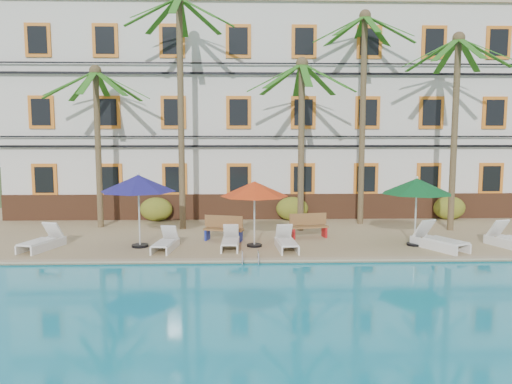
{
  "coord_description": "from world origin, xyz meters",
  "views": [
    {
      "loc": [
        -1.41,
        -16.33,
        4.22
      ],
      "look_at": [
        -0.82,
        3.0,
        2.0
      ],
      "focal_mm": 35.0,
      "sensor_mm": 36.0,
      "label": 1
    }
  ],
  "objects_px": {
    "palm_b": "(180,82)",
    "pool_ladder": "(250,262)",
    "lounger_c": "(230,241)",
    "palm_e": "(456,104)",
    "palm_d": "(363,90)",
    "lounger_b": "(166,243)",
    "palm_a": "(97,122)",
    "palm_c": "(301,119)",
    "umbrella_green": "(417,187)",
    "lounger_e": "(438,240)",
    "bench_right": "(308,225)",
    "lounger_a": "(42,241)",
    "lounger_f": "(512,239)",
    "umbrella_red": "(254,189)",
    "lounger_d": "(286,242)",
    "umbrella_blue": "(138,184)",
    "bench_left": "(224,228)"
  },
  "relations": [
    {
      "from": "lounger_e",
      "to": "bench_right",
      "type": "relative_size",
      "value": 1.38
    },
    {
      "from": "lounger_f",
      "to": "bench_right",
      "type": "distance_m",
      "value": 7.25
    },
    {
      "from": "palm_b",
      "to": "lounger_a",
      "type": "xyz_separation_m",
      "value": [
        -4.46,
        -3.62,
        -5.84
      ]
    },
    {
      "from": "palm_e",
      "to": "lounger_e",
      "type": "relative_size",
      "value": 3.76
    },
    {
      "from": "lounger_c",
      "to": "lounger_d",
      "type": "bearing_deg",
      "value": -7.58
    },
    {
      "from": "lounger_d",
      "to": "pool_ladder",
      "type": "bearing_deg",
      "value": -127.7
    },
    {
      "from": "lounger_b",
      "to": "bench_left",
      "type": "bearing_deg",
      "value": 37.56
    },
    {
      "from": "umbrella_blue",
      "to": "lounger_e",
      "type": "relative_size",
      "value": 1.23
    },
    {
      "from": "palm_e",
      "to": "pool_ladder",
      "type": "distance_m",
      "value": 11.17
    },
    {
      "from": "pool_ladder",
      "to": "lounger_f",
      "type": "bearing_deg",
      "value": 10.33
    },
    {
      "from": "palm_b",
      "to": "umbrella_green",
      "type": "distance_m",
      "value": 10.19
    },
    {
      "from": "palm_b",
      "to": "lounger_c",
      "type": "relative_size",
      "value": 5.78
    },
    {
      "from": "umbrella_green",
      "to": "lounger_e",
      "type": "xyz_separation_m",
      "value": [
        0.63,
        -0.58,
        -1.82
      ]
    },
    {
      "from": "palm_b",
      "to": "umbrella_red",
      "type": "bearing_deg",
      "value": -49.15
    },
    {
      "from": "umbrella_red",
      "to": "bench_right",
      "type": "xyz_separation_m",
      "value": [
        2.12,
        1.51,
        -1.59
      ]
    },
    {
      "from": "palm_a",
      "to": "palm_c",
      "type": "relative_size",
      "value": 0.97
    },
    {
      "from": "lounger_e",
      "to": "bench_right",
      "type": "height_order",
      "value": "lounger_e"
    },
    {
      "from": "palm_b",
      "to": "lounger_a",
      "type": "distance_m",
      "value": 8.19
    },
    {
      "from": "bench_right",
      "to": "lounger_a",
      "type": "bearing_deg",
      "value": -169.69
    },
    {
      "from": "palm_d",
      "to": "pool_ladder",
      "type": "bearing_deg",
      "value": -127.42
    },
    {
      "from": "palm_d",
      "to": "umbrella_blue",
      "type": "xyz_separation_m",
      "value": [
        -8.96,
        -4.41,
        -3.63
      ]
    },
    {
      "from": "umbrella_green",
      "to": "lounger_e",
      "type": "bearing_deg",
      "value": -42.42
    },
    {
      "from": "lounger_b",
      "to": "lounger_e",
      "type": "relative_size",
      "value": 0.81
    },
    {
      "from": "palm_d",
      "to": "lounger_b",
      "type": "bearing_deg",
      "value": -148.42
    },
    {
      "from": "lounger_c",
      "to": "palm_e",
      "type": "bearing_deg",
      "value": 18.77
    },
    {
      "from": "palm_b",
      "to": "bench_left",
      "type": "distance_m",
      "value": 6.38
    },
    {
      "from": "lounger_c",
      "to": "lounger_f",
      "type": "xyz_separation_m",
      "value": [
        9.95,
        -0.23,
        0.05
      ]
    },
    {
      "from": "lounger_c",
      "to": "bench_right",
      "type": "bearing_deg",
      "value": 30.63
    },
    {
      "from": "palm_e",
      "to": "bench_left",
      "type": "distance_m",
      "value": 10.7
    },
    {
      "from": "palm_b",
      "to": "palm_e",
      "type": "distance_m",
      "value": 11.31
    },
    {
      "from": "lounger_b",
      "to": "bench_right",
      "type": "distance_m",
      "value": 5.58
    },
    {
      "from": "palm_b",
      "to": "lounger_b",
      "type": "relative_size",
      "value": 5.59
    },
    {
      "from": "lounger_a",
      "to": "palm_a",
      "type": "bearing_deg",
      "value": 78.37
    },
    {
      "from": "umbrella_red",
      "to": "pool_ladder",
      "type": "bearing_deg",
      "value": -94.96
    },
    {
      "from": "lounger_b",
      "to": "umbrella_red",
      "type": "bearing_deg",
      "value": 8.25
    },
    {
      "from": "umbrella_blue",
      "to": "palm_d",
      "type": "bearing_deg",
      "value": 26.18
    },
    {
      "from": "umbrella_blue",
      "to": "lounger_f",
      "type": "relative_size",
      "value": 1.27
    },
    {
      "from": "palm_e",
      "to": "lounger_d",
      "type": "height_order",
      "value": "palm_e"
    },
    {
      "from": "palm_b",
      "to": "lounger_f",
      "type": "height_order",
      "value": "palm_b"
    },
    {
      "from": "lounger_f",
      "to": "bench_left",
      "type": "relative_size",
      "value": 1.32
    },
    {
      "from": "lounger_b",
      "to": "lounger_f",
      "type": "distance_m",
      "value": 12.19
    },
    {
      "from": "palm_c",
      "to": "palm_d",
      "type": "relative_size",
      "value": 0.76
    },
    {
      "from": "lounger_a",
      "to": "lounger_d",
      "type": "relative_size",
      "value": 1.11
    },
    {
      "from": "lounger_a",
      "to": "bench_left",
      "type": "height_order",
      "value": "bench_left"
    },
    {
      "from": "palm_a",
      "to": "pool_ladder",
      "type": "height_order",
      "value": "palm_a"
    },
    {
      "from": "palm_a",
      "to": "lounger_f",
      "type": "height_order",
      "value": "palm_a"
    },
    {
      "from": "umbrella_red",
      "to": "lounger_f",
      "type": "height_order",
      "value": "umbrella_red"
    },
    {
      "from": "umbrella_blue",
      "to": "lounger_f",
      "type": "bearing_deg",
      "value": -2.31
    },
    {
      "from": "palm_a",
      "to": "palm_c",
      "type": "xyz_separation_m",
      "value": [
        8.55,
        -0.98,
        0.13
      ]
    },
    {
      "from": "palm_b",
      "to": "pool_ladder",
      "type": "bearing_deg",
      "value": -63.71
    }
  ]
}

